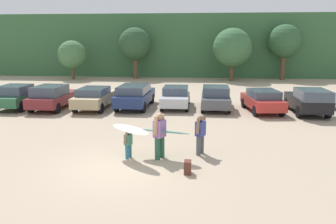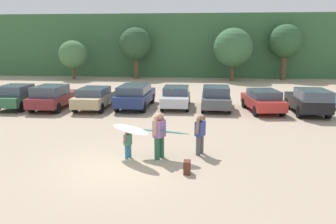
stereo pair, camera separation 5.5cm
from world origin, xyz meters
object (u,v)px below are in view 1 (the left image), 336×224
at_px(parked_car_forest_green, 18,96).
at_px(surfboard_white, 130,129).
at_px(person_companion, 200,132).
at_px(parked_car_navy, 135,95).
at_px(parked_car_silver, 176,96).
at_px(parked_car_red, 262,100).
at_px(surfboard_teal, 162,131).
at_px(parked_car_black, 308,100).
at_px(person_adult, 160,133).
at_px(parked_car_maroon, 53,97).
at_px(backpack_dropped, 188,167).
at_px(person_child, 128,142).
at_px(parked_car_dark_gray, 216,97).
at_px(parked_car_tan, 94,97).

relative_size(parked_car_forest_green, surfboard_white, 2.16).
xyz_separation_m(person_companion, surfboard_white, (-2.60, -0.87, 0.30)).
relative_size(parked_car_navy, parked_car_silver, 1.14).
relative_size(parked_car_red, surfboard_teal, 1.76).
xyz_separation_m(parked_car_black, person_adult, (-7.99, -8.50, 0.15)).
distance_m(parked_car_maroon, parked_car_red, 13.38).
height_order(surfboard_white, backpack_dropped, surfboard_white).
distance_m(parked_car_silver, person_child, 10.06).
distance_m(parked_car_red, person_child, 11.16).
bearing_deg(parked_car_red, person_child, 136.03).
relative_size(parked_car_forest_green, parked_car_red, 0.99).
bearing_deg(parked_car_forest_green, person_child, -133.18).
relative_size(parked_car_dark_gray, backpack_dropped, 9.19).
height_order(parked_car_black, surfboard_teal, parked_car_black).
distance_m(parked_car_maroon, surfboard_teal, 11.72).
relative_size(parked_car_forest_green, parked_car_navy, 0.86).
bearing_deg(parked_car_navy, parked_car_tan, 105.46).
height_order(parked_car_silver, person_child, parked_car_silver).
xyz_separation_m(parked_car_red, backpack_dropped, (-4.25, -10.33, -0.52)).
bearing_deg(parked_car_maroon, person_companion, -129.28).
distance_m(person_child, surfboard_white, 0.59).
xyz_separation_m(surfboard_teal, backpack_dropped, (1.05, -1.48, -0.82)).
distance_m(parked_car_red, backpack_dropped, 11.19).
distance_m(parked_car_maroon, backpack_dropped, 13.53).
bearing_deg(parked_car_silver, person_adult, -179.77).
distance_m(parked_car_navy, person_adult, 9.85).
height_order(person_companion, backpack_dropped, person_companion).
bearing_deg(parked_car_forest_green, surfboard_white, -133.29).
height_order(parked_car_tan, surfboard_white, parked_car_tan).
relative_size(parked_car_black, person_child, 3.72).
xyz_separation_m(surfboard_teal, surfboard_white, (-1.13, -0.33, 0.14)).
relative_size(parked_car_maroon, person_adult, 2.50).
relative_size(parked_car_tan, surfboard_teal, 1.80).
bearing_deg(parked_car_tan, parked_car_silver, -77.32).
height_order(parked_car_dark_gray, person_adult, person_adult).
distance_m(person_companion, surfboard_teal, 1.57).
bearing_deg(parked_car_black, person_child, 132.98).
bearing_deg(parked_car_tan, surfboard_white, -153.83).
xyz_separation_m(parked_car_silver, parked_car_red, (5.48, -0.96, 0.02)).
xyz_separation_m(parked_car_forest_green, parked_car_black, (18.35, -0.09, 0.04)).
relative_size(parked_car_navy, person_companion, 2.99).
xyz_separation_m(parked_car_forest_green, person_companion, (11.90, -7.96, 0.08)).
bearing_deg(person_adult, parked_car_forest_green, -11.91).
bearing_deg(parked_car_maroon, surfboard_teal, -135.92).
distance_m(person_companion, surfboard_white, 2.75).
relative_size(surfboard_teal, surfboard_white, 1.24).
bearing_deg(parked_car_dark_gray, person_child, 160.17).
height_order(parked_car_navy, backpack_dropped, parked_car_navy).
bearing_deg(parked_car_silver, backpack_dropped, -174.21).
distance_m(person_adult, backpack_dropped, 1.95).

